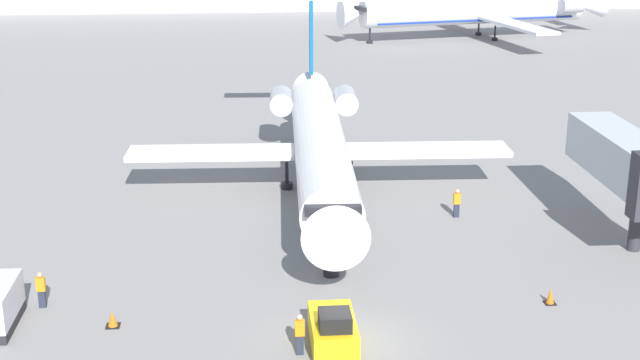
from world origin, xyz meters
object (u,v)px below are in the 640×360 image
pushback_tug (333,330)px  worker_near_tug (300,333)px  worker_on_apron (41,289)px  worker_by_wing (457,203)px  traffic_cone_left (113,319)px  airplane_main (320,141)px  jet_bridge (627,161)px  traffic_cone_right (550,296)px  airplane_parked_far_left (480,10)px

pushback_tug → worker_near_tug: (-1.44, -0.57, 0.23)m
pushback_tug → worker_on_apron: size_ratio=2.15×
worker_by_wing → traffic_cone_left: (-18.44, -12.55, -0.57)m
airplane_main → worker_by_wing: airplane_main is taller
traffic_cone_left → jet_bridge: 28.47m
traffic_cone_right → worker_on_apron: bearing=176.2°
traffic_cone_left → worker_on_apron: bearing=147.8°
traffic_cone_right → worker_near_tug: bearing=-162.3°
worker_by_wing → airplane_parked_far_left: size_ratio=0.05×
worker_by_wing → worker_on_apron: bearing=-154.8°
worker_near_tug → airplane_parked_far_left: bearing=70.8°
airplane_parked_far_left → pushback_tug: bearing=-108.4°
traffic_cone_left → airplane_parked_far_left: (36.97, 79.72, 3.44)m
traffic_cone_left → traffic_cone_right: (20.16, 0.64, 0.02)m
worker_on_apron → airplane_parked_far_left: size_ratio=0.05×
worker_on_apron → jet_bridge: bearing=12.0°
worker_on_apron → traffic_cone_left: 4.20m
airplane_parked_far_left → traffic_cone_right: bearing=-102.0°
airplane_main → worker_on_apron: 21.21m
airplane_main → traffic_cone_right: size_ratio=41.29×
worker_near_tug → worker_by_wing: size_ratio=1.05×
worker_near_tug → airplane_parked_far_left: size_ratio=0.05×
pushback_tug → jet_bridge: 20.93m
worker_on_apron → worker_near_tug: bearing=-24.9°
airplane_main → pushback_tug: (-1.12, -20.38, -2.70)m
pushback_tug → worker_near_tug: pushback_tug is taller
airplane_main → jet_bridge: bearing=-29.4°
airplane_main → traffic_cone_left: bearing=-121.1°
worker_on_apron → traffic_cone_right: size_ratio=2.25×
airplane_main → worker_on_apron: bearing=-132.5°
pushback_tug → worker_by_wing: (8.85, 15.18, 0.17)m
airplane_main → airplane_parked_far_left: 67.31m
pushback_tug → airplane_parked_far_left: bearing=71.6°
pushback_tug → worker_by_wing: size_ratio=2.16×
worker_near_tug → airplane_parked_far_left: (28.83, 82.92, 2.81)m
worker_on_apron → airplane_parked_far_left: (40.49, 77.50, 2.86)m
worker_on_apron → jet_bridge: jet_bridge is taller
airplane_parked_far_left → traffic_cone_left: bearing=-114.9°
airplane_main → traffic_cone_right: (9.45, -17.10, -3.07)m
traffic_cone_right → airplane_parked_far_left: (16.81, 79.07, 3.41)m
worker_by_wing → traffic_cone_right: worker_by_wing is taller
airplane_main → pushback_tug: airplane_main is taller
pushback_tug → airplane_parked_far_left: airplane_parked_far_left is taller
pushback_tug → traffic_cone_left: size_ratio=5.17×
worker_near_tug → traffic_cone_right: (12.01, 3.84, -0.60)m
worker_by_wing → worker_on_apron: (-21.96, -10.33, 0.01)m
worker_near_tug → jet_bridge: size_ratio=0.17×
worker_by_wing → airplane_parked_far_left: (18.53, 67.17, 2.87)m
worker_on_apron → worker_by_wing: bearing=25.2°
worker_near_tug → traffic_cone_left: size_ratio=2.50×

